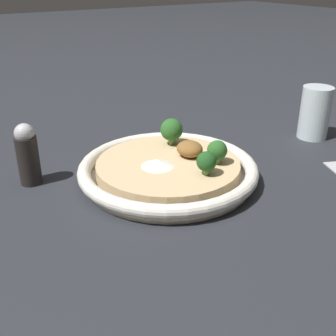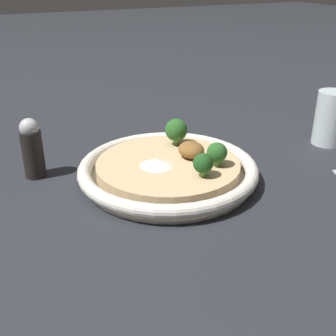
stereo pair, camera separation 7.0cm
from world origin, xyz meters
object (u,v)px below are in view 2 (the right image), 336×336
Objects in this scene: broccoli_back_left at (176,130)px; broccoli_back_right at (217,153)px; pepper_shaker at (32,148)px; drinking_glass at (332,119)px; broccoli_right at (203,164)px; risotto_bowl at (168,170)px.

broccoli_back_left is 0.11m from broccoli_back_right.
pepper_shaker is at bearing -102.33° from broccoli_back_left.
broccoli_back_left is at bearing -101.50° from drinking_glass.
broccoli_back_right is (-0.02, 0.04, 0.00)m from broccoli_right.
broccoli_back_right is 0.30m from drinking_glass.
broccoli_back_left is 1.22× the size of broccoli_back_right.
drinking_glass reaches higher than broccoli_right.
broccoli_right is 0.37× the size of pepper_shaker.
broccoli_right is 0.34m from drinking_glass.
drinking_glass is at bearing 101.41° from broccoli_right.
broccoli_back_left is at bearing 142.22° from risotto_bowl.
risotto_bowl is 7.92× the size of broccoli_right.
broccoli_right is 0.05m from broccoli_back_right.
risotto_bowl is 0.09m from broccoli_back_right.
risotto_bowl is 2.79× the size of drinking_glass.
pepper_shaker is (-0.05, -0.24, -0.01)m from broccoli_back_left.
pepper_shaker is at bearing -121.90° from broccoli_back_right.
broccoli_back_left reaches higher than broccoli_right.
broccoli_back_right is (0.11, 0.02, -0.01)m from broccoli_back_left.
broccoli_back_right is at bearing 58.10° from pepper_shaker.
risotto_bowl is at bearing -127.30° from broccoli_back_right.
broccoli_back_left is 1.28× the size of broccoli_right.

